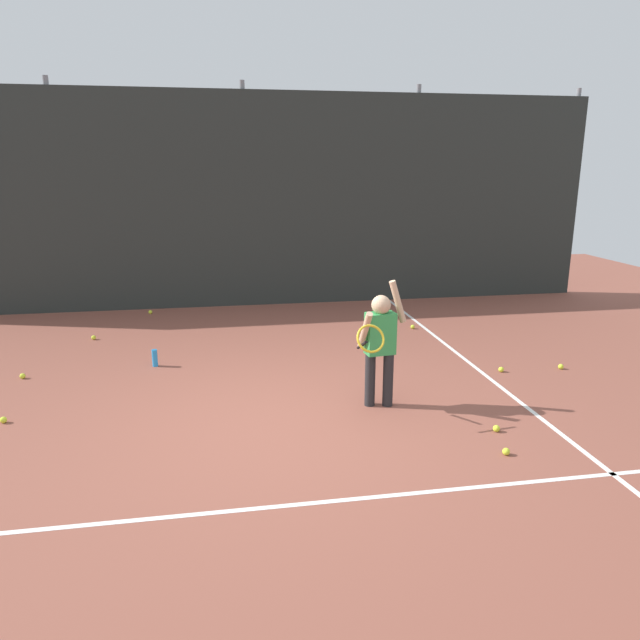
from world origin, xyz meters
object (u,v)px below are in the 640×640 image
tennis_ball_4 (94,338)px  tennis_ball_5 (3,420)px  tennis_ball_3 (23,376)px  tennis_ball_6 (501,369)px  tennis_ball_0 (506,452)px  tennis_player (380,341)px  tennis_ball_8 (413,327)px  tennis_ball_1 (496,429)px  tennis_ball_7 (150,312)px  tennis_ball_2 (561,367)px  water_bottle (155,358)px

tennis_ball_4 → tennis_ball_5: size_ratio=1.00×
tennis_ball_3 → tennis_ball_6: (5.79, -0.77, 0.00)m
tennis_ball_0 → tennis_ball_4: size_ratio=1.00×
tennis_player → tennis_ball_8: size_ratio=20.46×
tennis_ball_6 → tennis_ball_5: bearing=-174.5°
tennis_ball_1 → tennis_ball_3: size_ratio=1.00×
tennis_ball_6 → tennis_ball_7: 5.96m
tennis_player → tennis_ball_2: bearing=8.7°
tennis_ball_3 → tennis_ball_0: bearing=-29.9°
tennis_player → water_bottle: size_ratio=6.14×
tennis_ball_1 → tennis_ball_5: 4.86m
tennis_ball_3 → tennis_ball_5: same height
tennis_ball_3 → tennis_ball_6: 5.84m
tennis_player → tennis_ball_8: bearing=57.6°
tennis_ball_4 → tennis_ball_8: (4.83, -0.24, 0.00)m
tennis_ball_0 → tennis_player: bearing=123.6°
tennis_ball_2 → tennis_ball_3: bearing=173.1°
tennis_ball_0 → tennis_ball_6: size_ratio=1.00×
tennis_ball_1 → tennis_ball_4: 5.90m
tennis_ball_0 → tennis_ball_8: (0.52, 4.10, 0.00)m
water_bottle → tennis_ball_8: water_bottle is taller
tennis_ball_7 → tennis_ball_8: (4.17, -1.69, 0.00)m
tennis_player → tennis_ball_6: (1.79, 0.76, -0.69)m
tennis_ball_0 → tennis_ball_1: bearing=74.0°
tennis_ball_5 → tennis_ball_4: bearing=83.9°
tennis_player → tennis_ball_5: bearing=169.5°
tennis_ball_6 → tennis_player: bearing=-156.9°
tennis_ball_2 → tennis_ball_8: size_ratio=1.00×
tennis_ball_0 → tennis_ball_4: bearing=134.8°
tennis_ball_1 → tennis_ball_7: same height
water_bottle → tennis_ball_6: size_ratio=3.33×
water_bottle → tennis_ball_7: (-0.35, 2.82, -0.08)m
tennis_ball_3 → tennis_ball_7: size_ratio=1.00×
tennis_ball_4 → tennis_ball_1: bearing=-41.2°
tennis_ball_3 → tennis_ball_1: bearing=-25.1°
tennis_player → tennis_ball_8: 3.23m
tennis_ball_1 → tennis_ball_4: size_ratio=1.00×
tennis_ball_3 → tennis_ball_4: (0.52, 1.56, 0.00)m
tennis_ball_6 → tennis_ball_4: bearing=156.2°
tennis_ball_0 → tennis_ball_4: same height
tennis_ball_0 → tennis_ball_3: same height
tennis_ball_0 → tennis_ball_7: (-3.65, 5.79, 0.00)m
tennis_player → tennis_ball_3: 4.34m
tennis_ball_5 → tennis_ball_6: same height
tennis_ball_2 → tennis_ball_4: (-6.06, 2.35, 0.00)m
tennis_ball_2 → tennis_player: bearing=-164.1°
tennis_player → tennis_ball_5: tennis_player is taller
tennis_ball_8 → tennis_ball_1: bearing=-96.0°
tennis_ball_8 → tennis_ball_5: bearing=-152.9°
tennis_ball_3 → tennis_ball_7: 3.24m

